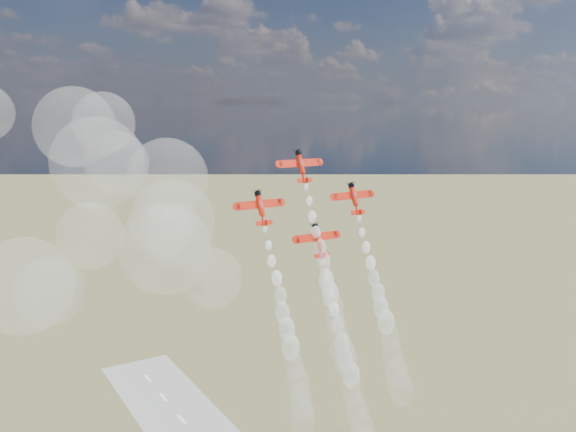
% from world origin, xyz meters
% --- Properties ---
extents(plane_lead, '(11.76, 5.71, 7.88)m').
position_xyz_m(plane_lead, '(5.63, 15.57, 101.50)').
color(plane_lead, red).
rests_on(plane_lead, ground).
extents(plane_left, '(11.76, 5.71, 7.88)m').
position_xyz_m(plane_left, '(-7.80, 11.65, 92.95)').
color(plane_left, red).
rests_on(plane_left, ground).
extents(plane_right, '(11.76, 5.71, 7.88)m').
position_xyz_m(plane_right, '(19.06, 11.65, 92.95)').
color(plane_right, red).
rests_on(plane_right, ground).
extents(plane_slot, '(11.76, 5.71, 7.88)m').
position_xyz_m(plane_slot, '(5.63, 7.73, 84.41)').
color(plane_slot, red).
rests_on(plane_slot, ground).
extents(smoke_trail_lead, '(5.36, 20.70, 40.87)m').
position_xyz_m(smoke_trail_lead, '(5.35, -0.45, 66.66)').
color(smoke_trail_lead, white).
rests_on(smoke_trail_lead, plane_lead).
extents(smoke_trail_left, '(5.68, 20.54, 41.60)m').
position_xyz_m(smoke_trail_left, '(-8.03, -4.34, 57.78)').
color(smoke_trail_left, white).
rests_on(smoke_trail_left, plane_left).
extents(smoke_trail_right, '(5.57, 21.28, 41.26)m').
position_xyz_m(smoke_trail_right, '(18.93, -4.57, 58.15)').
color(smoke_trail_right, white).
rests_on(smoke_trail_right, plane_right).
extents(smoke_trail_slot, '(5.82, 20.02, 41.66)m').
position_xyz_m(smoke_trail_slot, '(5.40, -8.24, 49.34)').
color(smoke_trail_slot, white).
rests_on(smoke_trail_slot, plane_slot).
extents(drifted_smoke_cloud, '(58.86, 39.98, 54.34)m').
position_xyz_m(drifted_smoke_cloud, '(-35.88, 26.60, 92.40)').
color(drifted_smoke_cloud, white).
rests_on(drifted_smoke_cloud, ground).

